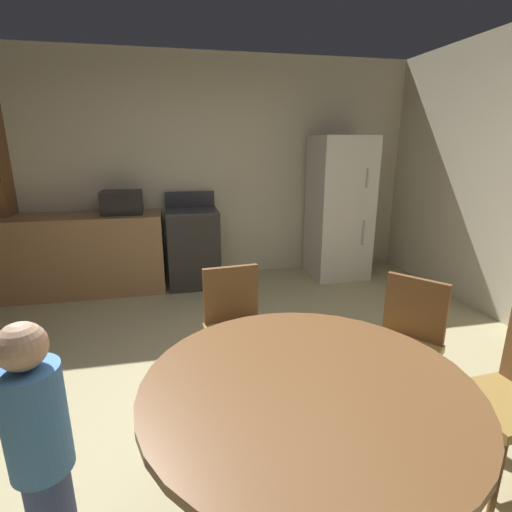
% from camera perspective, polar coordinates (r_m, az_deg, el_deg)
% --- Properties ---
extents(ground_plane, '(14.00, 14.00, 0.00)m').
position_cam_1_polar(ground_plane, '(2.66, -1.70, -22.64)').
color(ground_plane, tan).
extents(wall_back, '(5.67, 0.12, 2.70)m').
position_cam_1_polar(wall_back, '(5.01, -8.24, 12.38)').
color(wall_back, beige).
rests_on(wall_back, ground).
extents(kitchen_counter, '(2.04, 0.60, 0.90)m').
position_cam_1_polar(kitchen_counter, '(4.88, -25.45, 0.14)').
color(kitchen_counter, '#9E754C').
rests_on(kitchen_counter, ground).
extents(oven_range, '(0.60, 0.60, 1.10)m').
position_cam_1_polar(oven_range, '(4.75, -9.19, 1.33)').
color(oven_range, '#2D2B28').
rests_on(oven_range, ground).
extents(refrigerator, '(0.68, 0.68, 1.76)m').
position_cam_1_polar(refrigerator, '(5.05, 12.07, 6.84)').
color(refrigerator, silver).
rests_on(refrigerator, ground).
extents(microwave, '(0.44, 0.32, 0.26)m').
position_cam_1_polar(microwave, '(4.66, -19.05, 7.45)').
color(microwave, black).
rests_on(microwave, kitchen_counter).
extents(dining_table, '(1.32, 1.32, 0.76)m').
position_cam_1_polar(dining_table, '(1.71, 7.44, -22.07)').
color(dining_table, brown).
rests_on(dining_table, ground).
extents(chair_northeast, '(0.56, 0.56, 0.87)m').
position_cam_1_polar(chair_northeast, '(2.62, 21.08, -11.31)').
color(chair_northeast, brown).
rests_on(chair_northeast, ground).
extents(chair_north, '(0.44, 0.44, 0.87)m').
position_cam_1_polar(chair_north, '(2.65, -3.02, -9.90)').
color(chair_north, brown).
rests_on(chair_north, ground).
extents(person_child, '(0.23, 0.23, 1.09)m').
position_cam_1_polar(person_child, '(1.78, -29.03, -23.62)').
color(person_child, '#3D4C84').
rests_on(person_child, ground).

